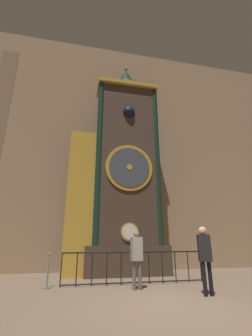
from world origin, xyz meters
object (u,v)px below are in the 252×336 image
at_px(clock_tower, 119,173).
at_px(visitor_near, 137,254).
at_px(stanchion_post, 47,276).
at_px(visitor_far, 205,252).

height_order(clock_tower, visitor_near, clock_tower).
distance_m(clock_tower, stanchion_post, 5.49).
xyz_separation_m(clock_tower, visitor_near, (0.05, -3.06, -3.56)).
height_order(visitor_far, stanchion_post, visitor_far).
distance_m(visitor_near, visitor_far, 2.05).
height_order(visitor_near, visitor_far, visitor_far).
distance_m(visitor_near, stanchion_post, 2.92).
bearing_deg(clock_tower, stanchion_post, -139.95).
height_order(clock_tower, stanchion_post, clock_tower).
height_order(visitor_near, stanchion_post, visitor_near).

